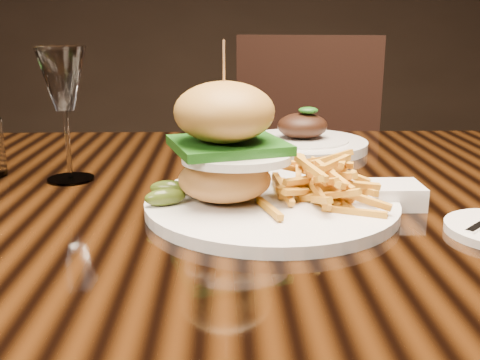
{
  "coord_description": "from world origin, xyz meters",
  "views": [
    {
      "loc": [
        -0.05,
        -0.8,
        0.99
      ],
      "look_at": [
        -0.04,
        -0.17,
        0.81
      ],
      "focal_mm": 42.0,
      "sensor_mm": 36.0,
      "label": 1
    }
  ],
  "objects_px": {
    "far_dish": "(302,141)",
    "dining_table": "(262,237)",
    "burger_plate": "(262,170)",
    "wine_glass": "(63,83)",
    "chair_far": "(302,172)"
  },
  "relations": [
    {
      "from": "burger_plate",
      "to": "far_dish",
      "type": "xyz_separation_m",
      "value": [
        0.1,
        0.36,
        -0.04
      ]
    },
    {
      "from": "far_dish",
      "to": "dining_table",
      "type": "bearing_deg",
      "value": -109.48
    },
    {
      "from": "dining_table",
      "to": "burger_plate",
      "type": "xyz_separation_m",
      "value": [
        -0.01,
        -0.1,
        0.13
      ]
    },
    {
      "from": "burger_plate",
      "to": "dining_table",
      "type": "bearing_deg",
      "value": 80.55
    },
    {
      "from": "burger_plate",
      "to": "chair_far",
      "type": "height_order",
      "value": "burger_plate"
    },
    {
      "from": "burger_plate",
      "to": "chair_far",
      "type": "xyz_separation_m",
      "value": [
        0.19,
        0.99,
        -0.27
      ]
    },
    {
      "from": "far_dish",
      "to": "burger_plate",
      "type": "bearing_deg",
      "value": -105.53
    },
    {
      "from": "burger_plate",
      "to": "wine_glass",
      "type": "distance_m",
      "value": 0.34
    },
    {
      "from": "wine_glass",
      "to": "dining_table",
      "type": "bearing_deg",
      "value": -10.04
    },
    {
      "from": "far_dish",
      "to": "chair_far",
      "type": "height_order",
      "value": "chair_far"
    },
    {
      "from": "wine_glass",
      "to": "chair_far",
      "type": "height_order",
      "value": "wine_glass"
    },
    {
      "from": "burger_plate",
      "to": "wine_glass",
      "type": "xyz_separation_m",
      "value": [
        -0.29,
        0.15,
        0.1
      ]
    },
    {
      "from": "dining_table",
      "to": "wine_glass",
      "type": "bearing_deg",
      "value": 169.96
    },
    {
      "from": "dining_table",
      "to": "burger_plate",
      "type": "bearing_deg",
      "value": -94.39
    },
    {
      "from": "dining_table",
      "to": "far_dish",
      "type": "relative_size",
      "value": 6.37
    }
  ]
}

